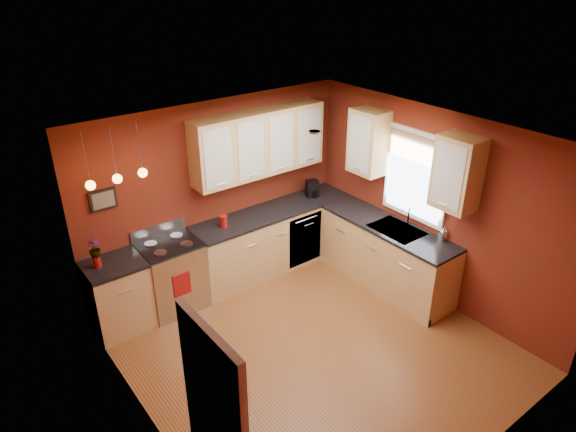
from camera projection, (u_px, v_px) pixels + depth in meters
floor at (313, 348)px, 6.19m from camera, size 4.20×4.20×0.00m
ceiling at (319, 142)px, 5.02m from camera, size 4.00×4.20×0.02m
wall_back at (217, 193)px, 7.09m from camera, size 4.00×0.02×2.60m
wall_front at (485, 363)px, 4.12m from camera, size 4.00×0.02×2.60m
wall_left at (143, 328)px, 4.52m from camera, size 0.02×4.20×2.60m
wall_right at (432, 207)px, 6.70m from camera, size 0.02×4.20×2.60m
base_cabinets_back_left at (119, 297)px, 6.36m from camera, size 0.70×0.60×0.90m
base_cabinets_back_right at (274, 239)px, 7.66m from camera, size 2.54×0.60×0.90m
base_cabinets_right at (385, 256)px, 7.23m from camera, size 0.60×2.10×0.90m
counter_back_left at (113, 265)px, 6.15m from camera, size 0.70×0.62×0.04m
counter_back_right at (273, 211)px, 7.45m from camera, size 2.54×0.62×0.04m
counter_right at (388, 227)px, 7.02m from camera, size 0.62×2.10×0.04m
gas_range at (172, 275)px, 6.75m from camera, size 0.76×0.64×1.11m
dishwasher_front at (305, 239)px, 7.66m from camera, size 0.60×0.02×0.80m
sink at (397, 231)px, 6.92m from camera, size 0.50×0.70×0.33m
window at (416, 173)px, 6.72m from camera, size 0.06×1.02×1.22m
upper_cabinets_back at (259, 143)px, 7.00m from camera, size 2.00×0.35×0.90m
upper_cabinets_right at (410, 156)px, 6.54m from camera, size 0.35×1.95×0.90m
wall_picture at (103, 200)px, 6.08m from camera, size 0.32×0.03×0.26m
pendant_lights at (117, 178)px, 5.74m from camera, size 0.71×0.11×0.66m
red_canister at (223, 221)px, 6.93m from camera, size 0.11×0.11×0.17m
red_vase at (97, 261)px, 6.04m from camera, size 0.09×0.09×0.15m
flowers at (94, 249)px, 5.96m from camera, size 0.14×0.14×0.24m
coffee_maker at (312, 189)px, 7.81m from camera, size 0.22×0.22×0.26m
soap_pump at (443, 233)px, 6.61m from camera, size 0.10×0.10×0.20m
dish_towel at (182, 284)px, 6.48m from camera, size 0.23×0.02×0.32m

